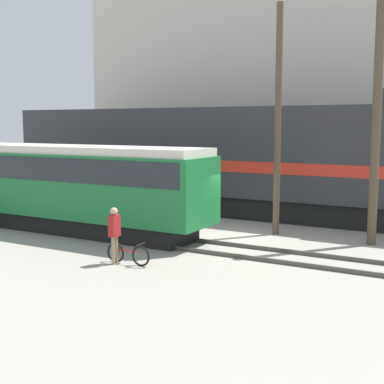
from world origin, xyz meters
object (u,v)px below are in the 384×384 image
at_px(utility_pole_left, 278,121).
at_px(utility_pole_center, 377,112).
at_px(freight_locomotive, 211,158).
at_px(bicycle, 128,254).
at_px(streetcar, 69,182).
at_px(person, 114,230).

height_order(utility_pole_left, utility_pole_center, utility_pole_center).
relative_size(freight_locomotive, bicycle, 13.80).
bearing_deg(utility_pole_left, freight_locomotive, 143.60).
height_order(freight_locomotive, utility_pole_left, utility_pole_left).
height_order(streetcar, person, streetcar).
bearing_deg(freight_locomotive, utility_pole_left, -36.40).
bearing_deg(bicycle, utility_pole_center, 47.84).
xyz_separation_m(bicycle, person, (-0.39, -0.15, 0.76)).
distance_m(freight_locomotive, person, 10.53).
xyz_separation_m(person, utility_pole_center, (6.34, 6.72, 3.65)).
xyz_separation_m(streetcar, person, (4.78, -3.23, -0.89)).
height_order(freight_locomotive, streetcar, freight_locomotive).
distance_m(bicycle, person, 0.87).
bearing_deg(bicycle, utility_pole_left, 70.62).
xyz_separation_m(freight_locomotive, person, (2.03, -10.22, -1.56)).
height_order(person, utility_pole_center, utility_pole_center).
bearing_deg(bicycle, freight_locomotive, 103.56).
distance_m(freight_locomotive, streetcar, 7.54).
bearing_deg(freight_locomotive, utility_pole_center, -22.64).
bearing_deg(streetcar, bicycle, -30.73).
relative_size(streetcar, utility_pole_center, 1.31).
bearing_deg(person, streetcar, 145.96).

